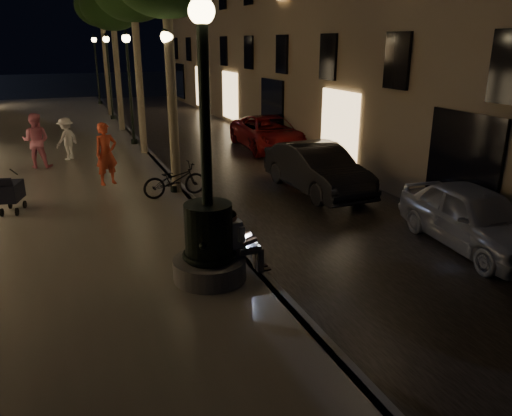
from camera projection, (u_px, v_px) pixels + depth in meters
name	position (u px, v px, depth m)	size (l,w,h in m)	color
ground	(145.00, 152.00, 21.49)	(120.00, 120.00, 0.00)	black
cobble_lane	(212.00, 147.00, 22.54)	(6.00, 45.00, 0.02)	black
promenade	(45.00, 157.00, 20.05)	(8.00, 45.00, 0.20)	#66615A
curb_strip	(145.00, 150.00, 21.45)	(0.25, 45.00, 0.20)	#59595B
fountain_lamppost	(209.00, 229.00, 9.30)	(1.40, 1.40, 5.21)	#59595B
seated_man_laptop	(240.00, 239.00, 9.61)	(0.96, 0.32, 1.33)	gray
tree_third	(112.00, 6.00, 23.84)	(3.00, 3.00, 7.20)	#6B604C
tree_far	(101.00, 7.00, 29.05)	(3.00, 3.00, 7.50)	#6B604C
lamp_curb_a	(170.00, 89.00, 14.19)	(0.36, 0.36, 4.81)	black
lamp_curb_b	(129.00, 73.00, 21.23)	(0.36, 0.36, 4.81)	black
lamp_curb_c	(108.00, 65.00, 28.28)	(0.36, 0.36, 4.81)	black
lamp_curb_d	(96.00, 61.00, 35.33)	(0.36, 0.36, 4.81)	black
stroller	(11.00, 192.00, 13.13)	(0.66, 1.14, 1.14)	black
car_front	(475.00, 218.00, 11.35)	(1.70, 4.21, 1.44)	#98999F
car_second	(317.00, 168.00, 15.61)	(1.59, 4.56, 1.50)	black
car_third	(269.00, 133.00, 21.83)	(2.38, 5.15, 1.43)	maroon
pedestrian_red	(106.00, 154.00, 15.63)	(0.72, 0.47, 1.96)	#B73D24
pedestrian_pink	(36.00, 141.00, 17.74)	(0.95, 0.74, 1.96)	#C86A82
pedestrian_white	(67.00, 139.00, 19.06)	(1.03, 0.59, 1.60)	white
bicycle	(175.00, 180.00, 14.54)	(0.65, 1.87, 0.98)	black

